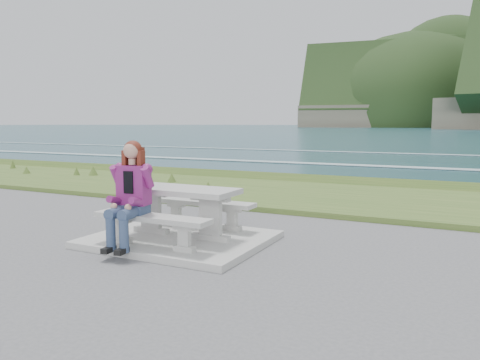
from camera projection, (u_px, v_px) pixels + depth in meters
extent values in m
cube|color=#9E9D99|center=(180.00, 239.00, 7.17)|extent=(2.60, 2.10, 0.10)
cube|color=#9E9D99|center=(151.00, 230.00, 7.39)|extent=(0.62, 0.12, 0.08)
cube|color=#9E9D99|center=(151.00, 212.00, 7.36)|extent=(0.34, 0.09, 0.51)
cube|color=#9E9D99|center=(151.00, 193.00, 7.32)|extent=(0.62, 0.12, 0.08)
cube|color=#9E9D99|center=(211.00, 237.00, 6.92)|extent=(0.62, 0.12, 0.08)
cube|color=#9E9D99|center=(210.00, 218.00, 6.88)|extent=(0.34, 0.09, 0.51)
cube|color=#9E9D99|center=(210.00, 198.00, 6.84)|extent=(0.62, 0.12, 0.08)
cube|color=#9E9D99|center=(179.00, 190.00, 7.07)|extent=(1.80, 0.75, 0.08)
cube|color=#9E9D99|center=(122.00, 240.00, 6.77)|extent=(0.30, 0.12, 0.08)
cube|color=#9E9D99|center=(122.00, 230.00, 6.75)|extent=(0.17, 0.09, 0.22)
cube|color=#9E9D99|center=(121.00, 219.00, 6.73)|extent=(0.30, 0.12, 0.08)
cube|color=#9E9D99|center=(185.00, 249.00, 6.29)|extent=(0.30, 0.12, 0.08)
cube|color=#9E9D99|center=(184.00, 238.00, 6.28)|extent=(0.17, 0.09, 0.22)
cube|color=#9E9D99|center=(184.00, 227.00, 6.26)|extent=(0.30, 0.12, 0.08)
cube|color=#9E9D99|center=(151.00, 218.00, 6.49)|extent=(1.80, 0.35, 0.07)
cube|color=#9E9D99|center=(176.00, 222.00, 8.02)|extent=(0.30, 0.12, 0.08)
cube|color=#9E9D99|center=(176.00, 213.00, 8.00)|extent=(0.17, 0.09, 0.22)
cube|color=#9E9D99|center=(176.00, 204.00, 7.98)|extent=(0.30, 0.12, 0.08)
cube|color=#9E9D99|center=(232.00, 228.00, 7.54)|extent=(0.30, 0.12, 0.08)
cube|color=#9E9D99|center=(232.00, 219.00, 7.52)|extent=(0.17, 0.09, 0.22)
cube|color=#9E9D99|center=(232.00, 210.00, 7.50)|extent=(0.30, 0.12, 0.08)
cube|color=#9E9D99|center=(203.00, 202.00, 7.73)|extent=(1.80, 0.35, 0.07)
cube|color=#345821|center=(292.00, 197.00, 11.62)|extent=(160.00, 4.50, 0.22)
cube|color=brown|center=(325.00, 183.00, 14.19)|extent=(160.00, 0.80, 2.20)
plane|color=#1D4752|center=(468.00, 127.00, 389.61)|extent=(1600.00, 1600.00, 0.00)
cube|color=silver|center=(365.00, 207.00, 19.83)|extent=(220.00, 3.00, 0.06)
cube|color=silver|center=(394.00, 185.00, 26.94)|extent=(220.00, 2.00, 0.06)
cube|color=silver|center=(416.00, 168.00, 37.60)|extent=(220.00, 1.40, 0.06)
cube|color=silver|center=(433.00, 154.00, 53.60)|extent=(220.00, 1.00, 0.06)
cube|color=brown|center=(419.00, 117.00, 415.08)|extent=(201.55, 149.04, 18.00)
ellipsoid|color=black|center=(419.00, 114.00, 414.72)|extent=(211.86, 162.91, 142.65)
cube|color=navy|center=(125.00, 228.00, 6.43)|extent=(0.48, 0.79, 0.57)
cube|color=#80206A|center=(134.00, 185.00, 6.59)|extent=(0.46, 0.30, 0.56)
sphere|color=tan|center=(132.00, 151.00, 6.51)|extent=(0.24, 0.24, 0.24)
sphere|color=#5F1F15|center=(133.00, 150.00, 6.53)|extent=(0.26, 0.26, 0.26)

